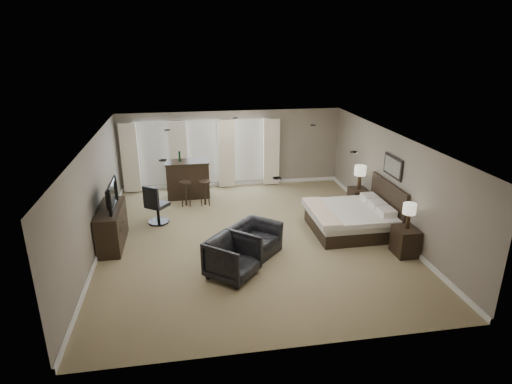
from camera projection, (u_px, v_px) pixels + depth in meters
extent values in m
cube|color=#827352|center=(251.00, 237.00, 11.07)|extent=(7.60, 8.60, 0.04)
cube|color=silver|center=(251.00, 139.00, 10.19)|extent=(7.60, 8.60, 0.04)
cube|color=gray|center=(232.00, 149.00, 14.57)|extent=(7.50, 0.04, 2.60)
cube|color=gray|center=(293.00, 280.00, 6.69)|extent=(7.50, 0.04, 2.60)
cube|color=gray|center=(93.00, 199.00, 10.05)|extent=(0.04, 8.50, 2.60)
cube|color=gray|center=(392.00, 182.00, 11.22)|extent=(0.04, 8.50, 2.60)
cube|color=silver|center=(154.00, 154.00, 14.13)|extent=(1.15, 0.04, 2.05)
cube|color=silver|center=(202.00, 152.00, 14.38)|extent=(1.15, 0.04, 2.05)
cube|color=silver|center=(249.00, 150.00, 14.63)|extent=(1.15, 0.04, 2.05)
cube|color=beige|center=(130.00, 158.00, 13.92)|extent=(0.55, 0.12, 2.30)
cube|color=beige|center=(178.00, 156.00, 14.17)|extent=(0.55, 0.12, 2.30)
cube|color=beige|center=(226.00, 154.00, 14.42)|extent=(0.55, 0.12, 2.30)
cube|color=beige|center=(271.00, 152.00, 14.66)|extent=(0.55, 0.12, 2.30)
cube|color=silver|center=(348.00, 208.00, 11.21)|extent=(2.07, 1.98, 1.32)
cube|color=black|center=(405.00, 241.00, 10.12)|extent=(0.50, 0.61, 0.67)
cube|color=black|center=(358.00, 199.00, 12.81)|extent=(0.48, 0.59, 0.64)
cube|color=beige|center=(409.00, 216.00, 9.90)|extent=(0.30, 0.30, 0.62)
cube|color=beige|center=(360.00, 177.00, 12.58)|extent=(0.35, 0.35, 0.71)
cube|color=slate|center=(393.00, 166.00, 11.01)|extent=(0.04, 0.96, 0.56)
cube|color=black|center=(112.00, 226.00, 10.54)|extent=(0.54, 1.69, 0.98)
imported|color=black|center=(109.00, 205.00, 10.35)|extent=(0.66, 1.14, 0.15)
imported|color=black|center=(255.00, 234.00, 10.14)|extent=(1.27, 1.29, 0.96)
imported|color=black|center=(232.00, 256.00, 9.11)|extent=(1.29, 1.30, 0.98)
cube|color=black|center=(188.00, 179.00, 13.72)|extent=(1.38, 0.72, 1.21)
cube|color=black|center=(186.00, 194.00, 13.06)|extent=(0.40, 0.40, 0.78)
cube|color=black|center=(205.00, 193.00, 13.11)|extent=(0.46, 0.46, 0.77)
cube|color=black|center=(157.00, 204.00, 11.77)|extent=(0.81, 0.81, 1.13)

